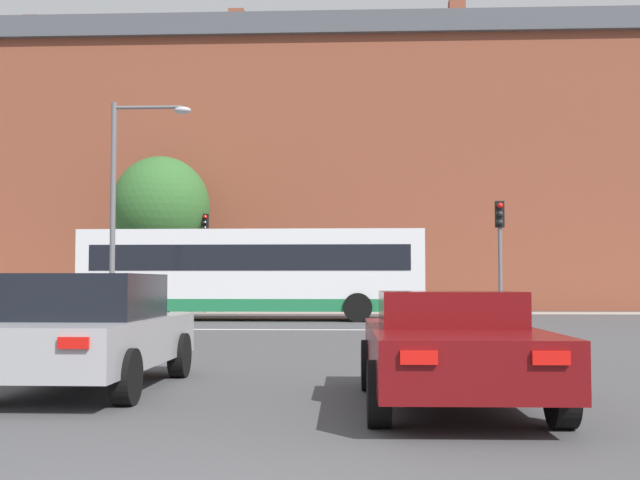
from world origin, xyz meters
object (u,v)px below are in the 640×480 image
car_saloon_left (91,331)px  pedestrian_waiting (220,290)px  traffic_light_far_left (205,246)px  car_roadster_right (451,348)px  traffic_light_near_right (500,242)px  bus_crossing_lead (253,272)px  street_lamp_junction (128,188)px

car_saloon_left → pedestrian_waiting: bearing=96.5°
car_saloon_left → traffic_light_far_left: traffic_light_far_left is taller
car_roadster_right → pedestrian_waiting: pedestrian_waiting is taller
car_roadster_right → traffic_light_near_right: 15.85m
car_saloon_left → pedestrian_waiting: size_ratio=2.52×
car_saloon_left → traffic_light_far_left: bearing=97.8°
bus_crossing_lead → street_lamp_junction: size_ratio=1.82×
traffic_light_far_left → street_lamp_junction: 12.21m
street_lamp_junction → car_saloon_left: bearing=-75.7°
car_saloon_left → bus_crossing_lead: bus_crossing_lead is taller
bus_crossing_lead → pedestrian_waiting: size_ratio=7.13×
bus_crossing_lead → traffic_light_far_left: traffic_light_far_left is taller
traffic_light_far_left → pedestrian_waiting: 2.31m
pedestrian_waiting → traffic_light_near_right: bearing=-28.7°
car_saloon_left → bus_crossing_lead: size_ratio=0.35×
car_saloon_left → street_lamp_junction: street_lamp_junction is taller
car_saloon_left → street_lamp_junction: size_ratio=0.65×
car_saloon_left → traffic_light_far_left: (-3.31, 25.11, 2.20)m
traffic_light_far_left → car_roadster_right: bearing=-73.5°
traffic_light_near_right → pedestrian_waiting: bearing=131.3°
car_roadster_right → traffic_light_near_right: size_ratio=1.12×
traffic_light_near_right → street_lamp_junction: bearing=-173.7°
bus_crossing_lead → street_lamp_junction: 6.80m
traffic_light_far_left → bus_crossing_lead: bearing=-65.4°
bus_crossing_lead → traffic_light_near_right: 9.23m
bus_crossing_lead → pedestrian_waiting: bearing=-161.8°
car_roadster_right → pedestrian_waiting: (-7.33, 27.45, 0.35)m
car_saloon_left → pedestrian_waiting: pedestrian_waiting is taller
car_roadster_right → street_lamp_junction: street_lamp_junction is taller
car_saloon_left → traffic_light_far_left: size_ratio=0.98×
car_roadster_right → pedestrian_waiting: bearing=104.0°
traffic_light_far_left → pedestrian_waiting: (0.46, 1.14, -1.95)m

